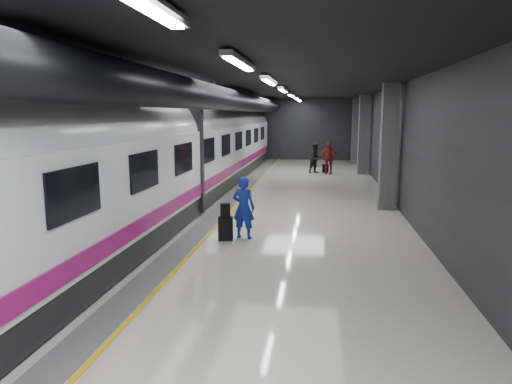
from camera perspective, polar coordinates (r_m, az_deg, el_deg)
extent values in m
plane|color=silver|center=(15.35, -0.22, -3.14)|extent=(40.00, 40.00, 0.00)
cube|color=black|center=(15.01, -0.23, 13.86)|extent=(10.00, 40.00, 0.02)
cube|color=#28282B|center=(34.90, 4.58, 7.76)|extent=(10.00, 0.02, 4.50)
cube|color=#28282B|center=(16.50, -17.75, 5.20)|extent=(0.02, 40.00, 4.50)
cube|color=#28282B|center=(15.12, 18.93, 4.77)|extent=(0.02, 40.00, 4.50)
cube|color=slate|center=(15.60, -5.14, -2.95)|extent=(0.65, 39.80, 0.01)
cube|color=yellow|center=(15.52, -3.70, -3.00)|extent=(0.10, 39.80, 0.01)
cylinder|color=black|center=(15.22, -5.18, 11.69)|extent=(0.80, 38.00, 0.80)
cube|color=silver|center=(9.01, -2.07, 15.99)|extent=(0.22, 2.60, 0.10)
cube|color=silver|center=(13.94, 1.67, 13.76)|extent=(0.22, 2.60, 0.10)
cube|color=silver|center=(18.90, 3.42, 12.68)|extent=(0.22, 2.60, 0.10)
cube|color=silver|center=(23.88, 4.43, 12.04)|extent=(0.22, 2.60, 0.10)
cube|color=silver|center=(28.87, 5.09, 11.63)|extent=(0.22, 2.60, 0.10)
cube|color=silver|center=(32.86, 5.48, 11.38)|extent=(0.22, 2.60, 0.10)
cube|color=#515154|center=(17.02, 16.20, 5.40)|extent=(0.55, 0.55, 4.50)
cube|color=#515154|center=(26.94, 13.27, 6.97)|extent=(0.55, 0.55, 4.50)
cube|color=#515154|center=(32.92, 12.36, 7.46)|extent=(0.55, 0.55, 4.50)
cube|color=black|center=(16.07, -11.77, -1.49)|extent=(2.80, 38.00, 0.60)
cube|color=white|center=(15.86, -11.95, 3.48)|extent=(2.90, 38.00, 2.20)
cylinder|color=white|center=(15.79, -12.07, 6.90)|extent=(2.80, 38.00, 2.80)
cube|color=#940D62|center=(15.53, -6.74, 0.51)|extent=(0.04, 38.00, 0.35)
cube|color=black|center=(15.84, -11.98, 4.38)|extent=(3.05, 0.25, 3.80)
cube|color=black|center=(7.98, -21.71, -0.10)|extent=(0.05, 1.60, 0.85)
cube|color=black|center=(10.65, -13.74, 2.62)|extent=(0.05, 1.60, 0.85)
cube|color=black|center=(13.47, -9.01, 4.20)|extent=(0.05, 1.60, 0.85)
cube|color=black|center=(16.35, -5.93, 5.22)|extent=(0.05, 1.60, 0.85)
cube|color=black|center=(19.26, -3.76, 5.92)|extent=(0.05, 1.60, 0.85)
cube|color=black|center=(22.20, -2.17, 6.44)|extent=(0.05, 1.60, 0.85)
cube|color=black|center=(25.16, -0.94, 6.83)|extent=(0.05, 1.60, 0.85)
cube|color=black|center=(28.12, 0.03, 7.13)|extent=(0.05, 1.60, 0.85)
cube|color=black|center=(31.09, 0.81, 7.38)|extent=(0.05, 1.60, 0.85)
imported|color=#1730B1|center=(12.60, -1.56, -1.95)|extent=(0.70, 0.52, 1.74)
cube|color=black|center=(12.53, -3.81, -4.58)|extent=(0.43, 0.31, 0.65)
cube|color=black|center=(12.44, -3.86, -2.29)|extent=(0.29, 0.19, 0.36)
imported|color=black|center=(26.95, 7.46, 4.21)|extent=(1.07, 1.05, 1.74)
imported|color=maroon|center=(26.67, 9.03, 4.23)|extent=(1.12, 0.54, 1.85)
cube|color=black|center=(27.34, 8.66, 2.95)|extent=(0.37, 0.27, 0.50)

